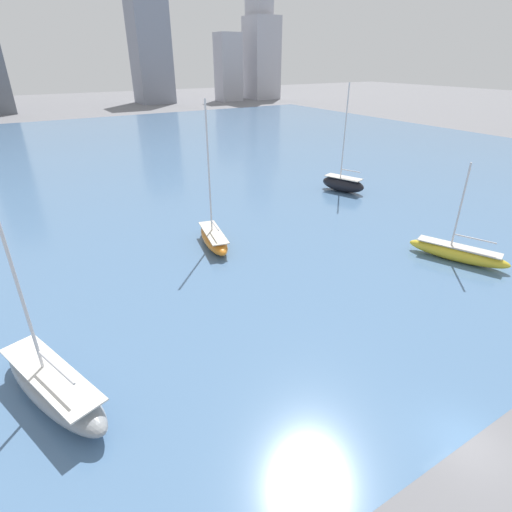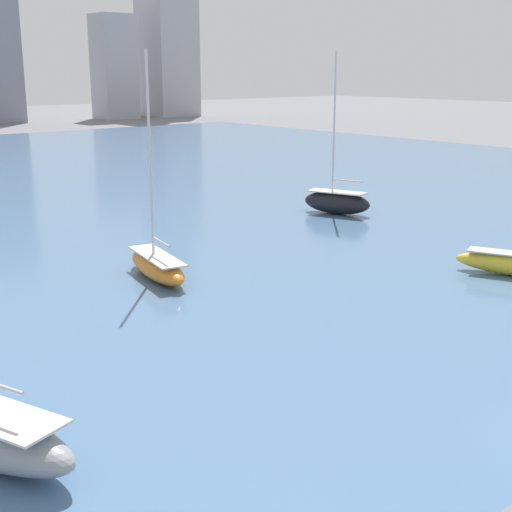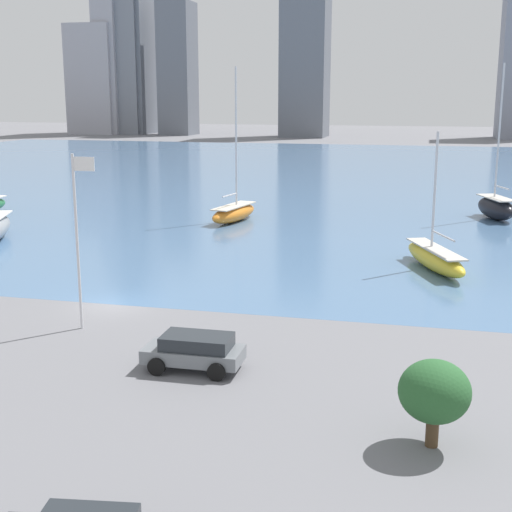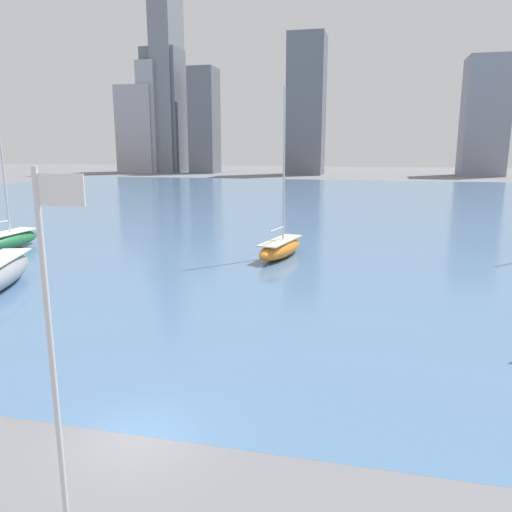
{
  "view_description": "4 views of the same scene",
  "coord_description": "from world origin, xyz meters",
  "px_view_note": "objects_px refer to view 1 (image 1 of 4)",
  "views": [
    {
      "loc": [
        -16.66,
        -6.43,
        17.91
      ],
      "look_at": [
        -1.59,
        18.3,
        3.45
      ],
      "focal_mm": 28.0,
      "sensor_mm": 36.0,
      "label": 1
    },
    {
      "loc": [
        -24.59,
        -9.95,
        13.38
      ],
      "look_at": [
        -6.28,
        11.74,
        5.9
      ],
      "focal_mm": 50.0,
      "sensor_mm": 36.0,
      "label": 2
    },
    {
      "loc": [
        17.41,
        -36.94,
        12.01
      ],
      "look_at": [
        6.63,
        8.0,
        1.5
      ],
      "focal_mm": 50.0,
      "sensor_mm": 36.0,
      "label": 3
    },
    {
      "loc": [
        7.33,
        -13.85,
        9.51
      ],
      "look_at": [
        -0.46,
        19.01,
        2.17
      ],
      "focal_mm": 35.0,
      "sensor_mm": 36.0,
      "label": 4
    }
  ],
  "objects_px": {
    "sailboat_orange": "(214,238)",
    "sailboat_black": "(343,183)",
    "sailboat_yellow": "(457,253)",
    "sailboat_gray": "(53,385)"
  },
  "relations": [
    {
      "from": "sailboat_orange",
      "to": "sailboat_gray",
      "type": "xyz_separation_m",
      "value": [
        -17.16,
        -14.36,
        0.14
      ]
    },
    {
      "from": "sailboat_orange",
      "to": "sailboat_black",
      "type": "distance_m",
      "value": 25.79
    },
    {
      "from": "sailboat_orange",
      "to": "sailboat_gray",
      "type": "relative_size",
      "value": 1.2
    },
    {
      "from": "sailboat_black",
      "to": "sailboat_gray",
      "type": "bearing_deg",
      "value": -172.33
    },
    {
      "from": "sailboat_black",
      "to": "sailboat_gray",
      "type": "height_order",
      "value": "sailboat_black"
    },
    {
      "from": "sailboat_yellow",
      "to": "sailboat_gray",
      "type": "bearing_deg",
      "value": 156.04
    },
    {
      "from": "sailboat_orange",
      "to": "sailboat_black",
      "type": "height_order",
      "value": "sailboat_black"
    },
    {
      "from": "sailboat_yellow",
      "to": "sailboat_black",
      "type": "height_order",
      "value": "sailboat_black"
    },
    {
      "from": "sailboat_black",
      "to": "sailboat_yellow",
      "type": "bearing_deg",
      "value": -124.27
    },
    {
      "from": "sailboat_yellow",
      "to": "sailboat_orange",
      "type": "height_order",
      "value": "sailboat_orange"
    }
  ]
}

